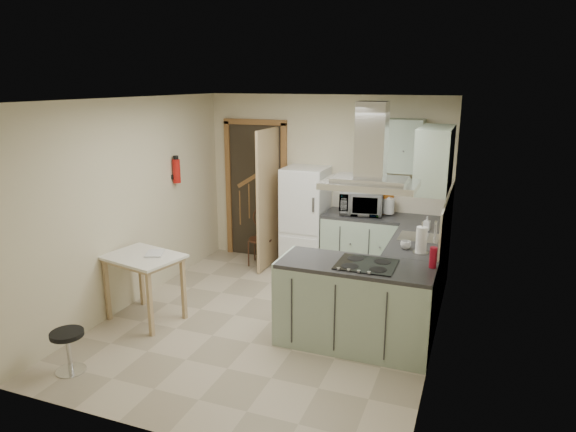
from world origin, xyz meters
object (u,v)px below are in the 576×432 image
at_px(fridge, 305,219).
at_px(extractor_hood, 370,184).
at_px(stool, 69,351).
at_px(peninsula, 355,305).
at_px(microwave, 362,203).
at_px(bentwood_chair, 260,239).
at_px(drop_leaf_table, 145,288).

height_order(fridge, extractor_hood, extractor_hood).
bearing_deg(fridge, extractor_hood, -56.21).
relative_size(fridge, stool, 3.62).
relative_size(fridge, peninsula, 0.97).
distance_m(stool, microwave, 4.06).
bearing_deg(bentwood_chair, peninsula, -49.97).
relative_size(extractor_hood, drop_leaf_table, 1.08).
bearing_deg(extractor_hood, bentwood_chair, 136.67).
relative_size(peninsula, bentwood_chair, 1.99).
height_order(peninsula, bentwood_chair, peninsula).
bearing_deg(stool, bentwood_chair, 81.61).
bearing_deg(microwave, drop_leaf_table, -139.06).
distance_m(peninsula, stool, 2.82).
xyz_separation_m(extractor_hood, bentwood_chair, (-2.01, 1.89, -1.33)).
distance_m(fridge, bentwood_chair, 0.78).
bearing_deg(microwave, stool, -127.68).
bearing_deg(stool, fridge, 71.12).
xyz_separation_m(drop_leaf_table, bentwood_chair, (0.48, 2.16, -0.00)).
xyz_separation_m(peninsula, bentwood_chair, (-1.91, 1.89, -0.06)).
xyz_separation_m(bentwood_chair, microwave, (1.50, 0.08, 0.67)).
bearing_deg(fridge, bentwood_chair, -172.74).
height_order(bentwood_chair, stool, bentwood_chair).
height_order(fridge, drop_leaf_table, fridge).
bearing_deg(stool, extractor_hood, 30.26).
height_order(fridge, microwave, fridge).
relative_size(fridge, extractor_hood, 1.67).
relative_size(peninsula, extractor_hood, 1.72).
bearing_deg(peninsula, microwave, 101.66).
distance_m(fridge, peninsula, 2.35).
bearing_deg(peninsula, extractor_hood, 0.00).
bearing_deg(extractor_hood, fridge, 123.79).
xyz_separation_m(drop_leaf_table, microwave, (1.98, 2.24, 0.67)).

